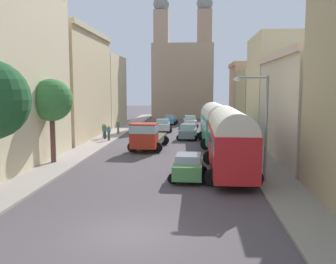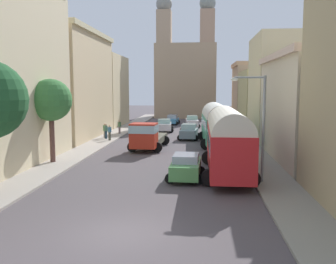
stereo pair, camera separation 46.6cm
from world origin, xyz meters
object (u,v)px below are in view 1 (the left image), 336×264
(car_0, at_px, (163,125))
(streetlamp_near, at_px, (261,119))
(pedestrian_0, at_px, (118,127))
(pedestrian_1, at_px, (105,131))
(car_4, at_px, (190,121))
(pedestrian_3, at_px, (109,132))
(parked_bus_1, at_px, (216,122))
(car_1, at_px, (170,120))
(cargo_truck_0, at_px, (147,136))
(car_3, at_px, (188,132))
(parked_bus_0, at_px, (230,138))
(car_2, at_px, (188,167))
(pedestrian_2, at_px, (104,130))

(car_0, height_order, streetlamp_near, streetlamp_near)
(pedestrian_0, height_order, pedestrian_1, pedestrian_1)
(car_4, relative_size, pedestrian_3, 2.44)
(parked_bus_1, relative_size, car_1, 2.38)
(cargo_truck_0, height_order, pedestrian_3, cargo_truck_0)
(car_0, xyz_separation_m, pedestrian_0, (-5.00, -3.62, 0.17))
(parked_bus_1, relative_size, car_3, 2.31)
(parked_bus_0, distance_m, car_3, 16.69)
(car_1, bearing_deg, car_0, -92.13)
(car_0, xyz_separation_m, pedestrian_1, (-5.44, -8.26, 0.20))
(pedestrian_1, relative_size, streetlamp_near, 0.28)
(parked_bus_1, height_order, car_0, parked_bus_1)
(parked_bus_0, bearing_deg, pedestrian_1, 128.18)
(car_1, relative_size, car_2, 1.03)
(car_1, bearing_deg, pedestrian_3, -105.32)
(car_3, bearing_deg, pedestrian_0, 158.57)
(parked_bus_1, bearing_deg, streetlamp_near, -83.08)
(parked_bus_1, distance_m, car_3, 4.97)
(pedestrian_3, bearing_deg, car_2, -61.05)
(parked_bus_0, height_order, car_3, parked_bus_0)
(car_2, relative_size, car_4, 0.89)
(parked_bus_0, height_order, streetlamp_near, streetlamp_near)
(cargo_truck_0, xyz_separation_m, car_0, (0.11, 14.28, -0.46))
(parked_bus_1, height_order, pedestrian_2, parked_bus_1)
(car_1, distance_m, car_3, 16.48)
(car_4, distance_m, pedestrian_3, 16.90)
(cargo_truck_0, bearing_deg, pedestrian_0, 114.65)
(pedestrian_0, bearing_deg, parked_bus_0, -59.96)
(car_4, distance_m, pedestrian_0, 12.32)
(parked_bus_0, bearing_deg, streetlamp_near, -53.86)
(parked_bus_0, xyz_separation_m, car_2, (-2.59, -1.57, -1.55))
(parked_bus_1, height_order, car_3, parked_bus_1)
(parked_bus_0, xyz_separation_m, streetlamp_near, (1.57, -2.15, 1.44))
(pedestrian_2, bearing_deg, car_2, -61.11)
(cargo_truck_0, relative_size, pedestrian_2, 4.34)
(car_2, relative_size, pedestrian_2, 2.15)
(car_0, xyz_separation_m, car_2, (3.78, -24.84, -0.02))
(car_1, bearing_deg, parked_bus_0, -79.53)
(car_3, distance_m, car_4, 12.32)
(parked_bus_0, xyz_separation_m, car_3, (-2.98, 16.36, -1.51))
(pedestrian_1, xyz_separation_m, streetlamp_near, (13.37, -17.16, 2.77))
(parked_bus_0, bearing_deg, parked_bus_1, 90.93)
(parked_bus_1, relative_size, pedestrian_0, 5.29)
(cargo_truck_0, height_order, car_0, cargo_truck_0)
(car_1, bearing_deg, pedestrian_1, -108.24)
(car_1, relative_size, car_4, 0.91)
(cargo_truck_0, relative_size, car_1, 1.95)
(cargo_truck_0, distance_m, streetlamp_near, 13.97)
(car_2, xyz_separation_m, pedestrian_0, (-8.78, 21.22, 0.19))
(cargo_truck_0, distance_m, car_1, 23.57)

